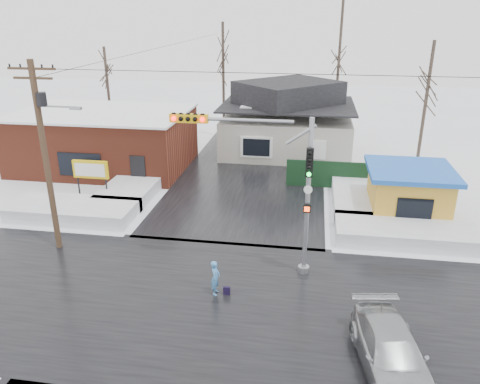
# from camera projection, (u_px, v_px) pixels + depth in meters

# --- Properties ---
(ground) EXTENTS (120.00, 120.00, 0.00)m
(ground) POSITION_uv_depth(u_px,v_px,m) (201.00, 303.00, 18.74)
(ground) COLOR white
(ground) RESTS_ON ground
(road_ns) EXTENTS (10.00, 120.00, 0.02)m
(road_ns) POSITION_uv_depth(u_px,v_px,m) (201.00, 302.00, 18.73)
(road_ns) COLOR black
(road_ns) RESTS_ON ground
(road_ew) EXTENTS (120.00, 10.00, 0.02)m
(road_ew) POSITION_uv_depth(u_px,v_px,m) (201.00, 302.00, 18.73)
(road_ew) COLOR black
(road_ew) RESTS_ON ground
(snowbank_nw) EXTENTS (7.00, 3.00, 0.80)m
(snowbank_nw) POSITION_uv_depth(u_px,v_px,m) (74.00, 210.00, 26.34)
(snowbank_nw) COLOR white
(snowbank_nw) RESTS_ON ground
(snowbank_ne) EXTENTS (7.00, 3.00, 0.80)m
(snowbank_ne) POSITION_uv_depth(u_px,v_px,m) (405.00, 232.00, 23.72)
(snowbank_ne) COLOR white
(snowbank_ne) RESTS_ON ground
(snowbank_nside_w) EXTENTS (3.00, 8.00, 0.80)m
(snowbank_nside_w) POSITION_uv_depth(u_px,v_px,m) (139.00, 182.00, 30.65)
(snowbank_nside_w) COLOR white
(snowbank_nside_w) RESTS_ON ground
(snowbank_nside_e) EXTENTS (3.00, 8.00, 0.80)m
(snowbank_nside_e) POSITION_uv_depth(u_px,v_px,m) (358.00, 194.00, 28.61)
(snowbank_nside_e) COLOR white
(snowbank_nside_e) RESTS_ON ground
(traffic_signal) EXTENTS (6.05, 0.68, 7.00)m
(traffic_signal) POSITION_uv_depth(u_px,v_px,m) (271.00, 175.00, 19.46)
(traffic_signal) COLOR gray
(traffic_signal) RESTS_ON ground
(utility_pole) EXTENTS (3.15, 0.44, 9.00)m
(utility_pole) POSITION_uv_depth(u_px,v_px,m) (45.00, 147.00, 21.24)
(utility_pole) COLOR #382619
(utility_pole) RESTS_ON ground
(brick_building) EXTENTS (12.20, 8.20, 4.12)m
(brick_building) POSITION_uv_depth(u_px,v_px,m) (105.00, 139.00, 34.29)
(brick_building) COLOR maroon
(brick_building) RESTS_ON ground
(marquee_sign) EXTENTS (2.20, 0.21, 2.55)m
(marquee_sign) POSITION_uv_depth(u_px,v_px,m) (91.00, 171.00, 28.08)
(marquee_sign) COLOR black
(marquee_sign) RESTS_ON ground
(house) EXTENTS (10.40, 8.40, 5.76)m
(house) POSITION_uv_depth(u_px,v_px,m) (287.00, 120.00, 37.72)
(house) COLOR #B5B1A3
(house) RESTS_ON ground
(kiosk) EXTENTS (4.60, 4.60, 2.88)m
(kiosk) POSITION_uv_depth(u_px,v_px,m) (408.00, 192.00, 26.01)
(kiosk) COLOR gold
(kiosk) RESTS_ON ground
(fence) EXTENTS (8.00, 0.12, 1.80)m
(fence) POSITION_uv_depth(u_px,v_px,m) (348.00, 175.00, 30.34)
(fence) COLOR black
(fence) RESTS_ON ground
(tree_far_left) EXTENTS (3.00, 3.00, 10.00)m
(tree_far_left) POSITION_uv_depth(u_px,v_px,m) (223.00, 47.00, 40.33)
(tree_far_left) COLOR #332821
(tree_far_left) RESTS_ON ground
(tree_far_mid) EXTENTS (3.00, 3.00, 12.00)m
(tree_far_mid) POSITION_uv_depth(u_px,v_px,m) (341.00, 27.00, 40.14)
(tree_far_mid) COLOR #332821
(tree_far_mid) RESTS_ON ground
(tree_far_right) EXTENTS (3.00, 3.00, 9.00)m
(tree_far_right) POSITION_uv_depth(u_px,v_px,m) (431.00, 67.00, 32.78)
(tree_far_right) COLOR #332821
(tree_far_right) RESTS_ON ground
(tree_far_west) EXTENTS (3.00, 3.00, 8.00)m
(tree_far_west) POSITION_uv_depth(u_px,v_px,m) (106.00, 66.00, 40.52)
(tree_far_west) COLOR #332821
(tree_far_west) RESTS_ON ground
(pedestrian) EXTENTS (0.38, 0.56, 1.50)m
(pedestrian) POSITION_uv_depth(u_px,v_px,m) (215.00, 278.00, 19.05)
(pedestrian) COLOR #4484BF
(pedestrian) RESTS_ON ground
(car) EXTENTS (2.67, 5.08, 1.41)m
(car) POSITION_uv_depth(u_px,v_px,m) (392.00, 354.00, 14.94)
(car) COLOR #A4A8AC
(car) RESTS_ON ground
(shopping_bag) EXTENTS (0.28, 0.12, 0.35)m
(shopping_bag) POSITION_uv_depth(u_px,v_px,m) (227.00, 291.00, 19.19)
(shopping_bag) COLOR black
(shopping_bag) RESTS_ON ground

